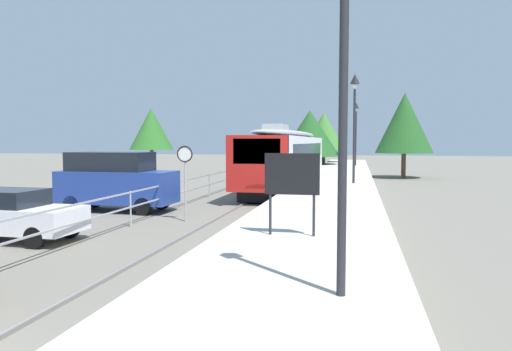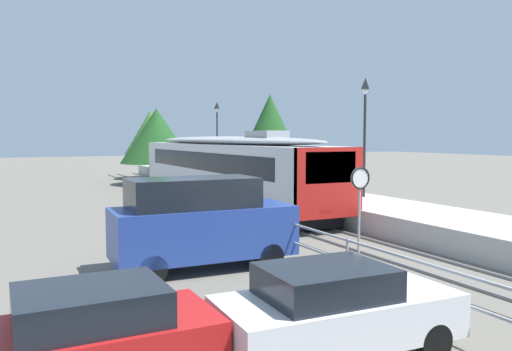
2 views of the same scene
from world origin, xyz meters
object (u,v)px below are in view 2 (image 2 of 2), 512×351
object	(u,v)px
commuter_train	(224,165)
platform_lamp_far_end	(217,124)
platform_lamp_mid_platform	(365,114)
parked_hatchback_red	(77,341)
parked_van_blue	(201,222)
speed_limit_sign	(360,192)
parked_hatchback_white	(335,310)

from	to	relation	value
commuter_train	platform_lamp_far_end	world-z (taller)	platform_lamp_far_end
platform_lamp_mid_platform	parked_hatchback_red	bearing A→B (deg)	-140.70
platform_lamp_far_end	parked_van_blue	world-z (taller)	platform_lamp_far_end
platform_lamp_mid_platform	speed_limit_sign	distance (m)	9.90
platform_lamp_mid_platform	parked_hatchback_white	distance (m)	15.82
platform_lamp_far_end	parked_hatchback_white	xyz separation A→B (m)	(-9.83, -29.52, -3.83)
platform_lamp_far_end	speed_limit_sign	xyz separation A→B (m)	(-6.01, -25.20, -2.50)
commuter_train	parked_hatchback_red	world-z (taller)	commuter_train
platform_lamp_mid_platform	parked_hatchback_white	xyz separation A→B (m)	(-9.83, -11.79, -3.83)
platform_lamp_far_end	parked_van_blue	distance (m)	25.46
parked_hatchback_white	parked_van_blue	world-z (taller)	parked_van_blue
speed_limit_sign	parked_hatchback_white	distance (m)	5.93
parked_hatchback_white	parked_hatchback_red	size ratio (longest dim) A/B	1.01
parked_van_blue	parked_hatchback_white	bearing A→B (deg)	-89.80
speed_limit_sign	parked_hatchback_red	bearing A→B (deg)	-153.83
commuter_train	parked_van_blue	world-z (taller)	commuter_train
platform_lamp_far_end	speed_limit_sign	distance (m)	26.03
commuter_train	parked_hatchback_white	world-z (taller)	commuter_train
commuter_train	parked_hatchback_white	distance (m)	19.13
platform_lamp_mid_platform	parked_van_blue	xyz separation A→B (m)	(-9.85, -5.51, -3.33)
platform_lamp_mid_platform	parked_hatchback_white	bearing A→B (deg)	-129.83
parked_van_blue	commuter_train	bearing A→B (deg)	64.57
platform_lamp_mid_platform	commuter_train	bearing A→B (deg)	122.99
parked_hatchback_white	commuter_train	bearing A→B (deg)	72.76
commuter_train	parked_van_blue	size ratio (longest dim) A/B	4.04
parked_hatchback_white	speed_limit_sign	bearing A→B (deg)	48.52
parked_hatchback_red	commuter_train	bearing A→B (deg)	61.52
parked_hatchback_red	parked_van_blue	xyz separation A→B (m)	(3.94, 5.78, 0.50)
speed_limit_sign	parked_hatchback_white	size ratio (longest dim) A/B	0.69
platform_lamp_mid_platform	parked_van_blue	bearing A→B (deg)	-150.81
parked_hatchback_white	parked_van_blue	xyz separation A→B (m)	(-0.02, 6.28, 0.50)
speed_limit_sign	parked_hatchback_white	bearing A→B (deg)	-131.48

